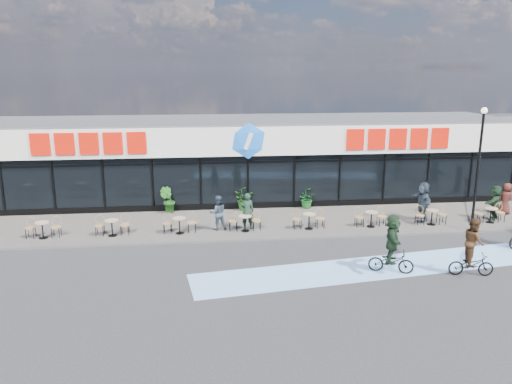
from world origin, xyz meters
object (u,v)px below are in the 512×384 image
Objects in this scene: potted_plant_left at (168,200)px; pedestrian_b at (506,199)px; pedestrian_c at (495,202)px; cyclist_a at (472,252)px; lamp_post at (479,159)px; potted_plant_mid at (243,199)px; potted_plant_right at (306,199)px; patron_right at (218,213)px; pedestrian_a at (423,201)px; patron_left at (247,211)px.

potted_plant_left is 0.84× the size of pedestrian_b.
cyclist_a is (-4.65, -6.24, -0.04)m from pedestrian_c.
lamp_post is 3.24× the size of pedestrian_c.
potted_plant_right is at bearing 0.44° from potted_plant_mid.
patron_right is at bearing -114.43° from potted_plant_mid.
pedestrian_a is 4.80m from pedestrian_b.
potted_plant_mid is 13.63m from pedestrian_b.
potted_plant_mid is at bearing -111.02° from pedestrian_a.
pedestrian_c is (3.61, -0.28, -0.10)m from pedestrian_a.
potted_plant_mid is 0.62× the size of pedestrian_a.
patron_left is 13.57m from pedestrian_b.
patron_left is at bearing 173.58° from lamp_post.
potted_plant_mid is (3.93, 0.12, -0.08)m from potted_plant_left.
potted_plant_left is at bearing -36.08° from patron_left.
pedestrian_b is 1.44m from pedestrian_c.
potted_plant_right is 4.76m from patron_left.
pedestrian_b is 9.17m from cyclist_a.
patron_left is at bearing -38.82° from potted_plant_left.
pedestrian_b reaches higher than potted_plant_right.
pedestrian_c reaches higher than potted_plant_right.
potted_plant_mid is 0.69× the size of pedestrian_c.
pedestrian_a reaches higher than pedestrian_c.
potted_plant_right is 9.43m from pedestrian_c.
patron_right reaches higher than pedestrian_b.
patron_right is 0.75× the size of cyclist_a.
patron_left is at bearing 169.65° from patron_right.
cyclist_a is at bearing 137.86° from patron_right.
lamp_post is 3.40m from pedestrian_c.
cyclist_a is at bearing -12.45° from pedestrian_a.
patron_right is at bearing 146.19° from cyclist_a.
pedestrian_a is 1.19× the size of pedestrian_b.
patron_left reaches higher than patron_right.
potted_plant_left reaches higher than potted_plant_mid.
lamp_post reaches higher than patron_right.
cyclist_a is at bearing -119.39° from lamp_post.
potted_plant_mid is 1.16× the size of potted_plant_right.
pedestrian_c is at bearing -13.86° from potted_plant_mid.
cyclist_a is (-2.74, -4.87, -2.50)m from lamp_post.
lamp_post is at bearing -6.45° from pedestrian_c.
pedestrian_a is (12.63, -2.64, 0.29)m from potted_plant_left.
pedestrian_b is at bearing 36.27° from lamp_post.
lamp_post is 4.70× the size of potted_plant_mid.
pedestrian_a is at bearing -11.79° from potted_plant_left.
pedestrian_a is at bearing -174.18° from patron_left.
potted_plant_left is at bearing -178.29° from potted_plant_mid.
potted_plant_right is 0.59× the size of pedestrian_c.
potted_plant_right is at bearing -61.10° from pedestrian_c.
pedestrian_c is (13.75, 0.14, 0.05)m from patron_right.
potted_plant_mid is 3.50m from patron_right.
patron_right is 10.15m from pedestrian_a.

